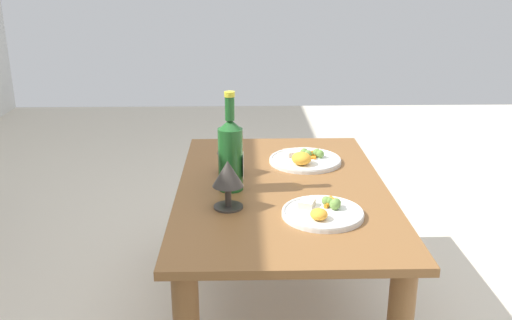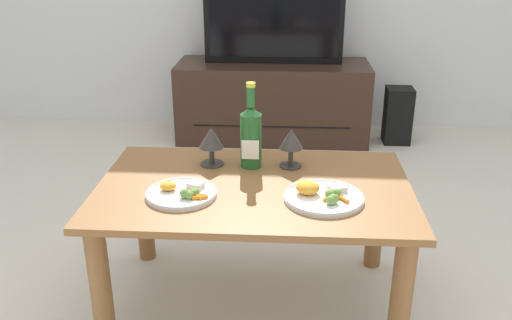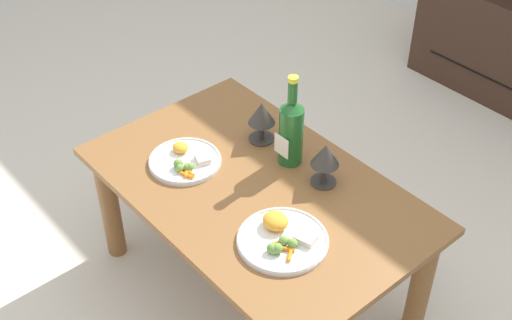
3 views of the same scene
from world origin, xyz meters
name	(u,v)px [view 3 (image 3 of 3)]	position (x,y,z in m)	size (l,w,h in m)	color
ground_plane	(256,288)	(0.00, 0.00, 0.00)	(6.40, 6.40, 0.00)	beige
dining_table	(256,207)	(0.00, 0.00, 0.40)	(1.10, 0.69, 0.49)	brown
wine_bottle	(291,129)	(-0.02, 0.17, 0.62)	(0.08, 0.08, 0.33)	#1E5923
goblet_left	(262,115)	(-0.17, 0.18, 0.59)	(0.09, 0.09, 0.15)	#38332D
goblet_right	(325,157)	(0.13, 0.18, 0.59)	(0.09, 0.09, 0.15)	#38332D
dinner_plate_left	(185,161)	(-0.24, -0.10, 0.50)	(0.24, 0.24, 0.04)	white
dinner_plate_right	(282,238)	(0.24, -0.10, 0.51)	(0.27, 0.27, 0.06)	white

